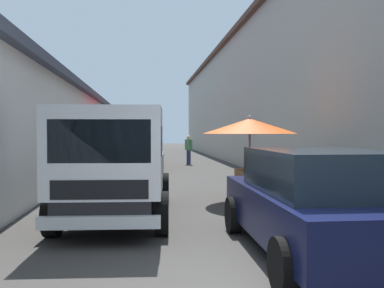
{
  "coord_description": "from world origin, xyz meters",
  "views": [
    {
      "loc": [
        -3.76,
        1.06,
        1.68
      ],
      "look_at": [
        12.83,
        -0.81,
        1.21
      ],
      "focal_mm": 38.96,
      "sensor_mm": 36.0,
      "label": 1
    }
  ],
  "objects_px": {
    "fruit_stall_mid_lane": "(250,139)",
    "vendor_by_crates": "(132,154)",
    "fruit_stall_far_left": "(127,130)",
    "hatchback_car": "(315,202)",
    "delivery_truck": "(113,168)",
    "parked_scooter": "(130,169)",
    "fruit_stall_near_right": "(135,128)",
    "vendor_in_shade": "(189,148)"
  },
  "relations": [
    {
      "from": "fruit_stall_mid_lane",
      "to": "vendor_by_crates",
      "type": "bearing_deg",
      "value": 29.55
    },
    {
      "from": "delivery_truck",
      "to": "parked_scooter",
      "type": "height_order",
      "value": "delivery_truck"
    },
    {
      "from": "fruit_stall_mid_lane",
      "to": "delivery_truck",
      "type": "xyz_separation_m",
      "value": [
        -2.31,
        3.09,
        -0.49
      ]
    },
    {
      "from": "vendor_by_crates",
      "to": "fruit_stall_mid_lane",
      "type": "bearing_deg",
      "value": -150.45
    },
    {
      "from": "fruit_stall_mid_lane",
      "to": "fruit_stall_near_right",
      "type": "distance_m",
      "value": 11.65
    },
    {
      "from": "fruit_stall_mid_lane",
      "to": "vendor_by_crates",
      "type": "relative_size",
      "value": 1.45
    },
    {
      "from": "vendor_by_crates",
      "to": "vendor_in_shade",
      "type": "height_order",
      "value": "vendor_by_crates"
    },
    {
      "from": "delivery_truck",
      "to": "parked_scooter",
      "type": "bearing_deg",
      "value": -0.51
    },
    {
      "from": "fruit_stall_mid_lane",
      "to": "vendor_in_shade",
      "type": "xyz_separation_m",
      "value": [
        11.77,
        0.27,
        -0.67
      ]
    },
    {
      "from": "fruit_stall_far_left",
      "to": "delivery_truck",
      "type": "height_order",
      "value": "fruit_stall_far_left"
    },
    {
      "from": "fruit_stall_mid_lane",
      "to": "fruit_stall_near_right",
      "type": "relative_size",
      "value": 0.81
    },
    {
      "from": "fruit_stall_mid_lane",
      "to": "parked_scooter",
      "type": "relative_size",
      "value": 1.35
    },
    {
      "from": "fruit_stall_near_right",
      "to": "vendor_in_shade",
      "type": "height_order",
      "value": "fruit_stall_near_right"
    },
    {
      "from": "fruit_stall_far_left",
      "to": "parked_scooter",
      "type": "relative_size",
      "value": 1.4
    },
    {
      "from": "fruit_stall_mid_lane",
      "to": "vendor_in_shade",
      "type": "relative_size",
      "value": 1.5
    },
    {
      "from": "vendor_in_shade",
      "to": "delivery_truck",
      "type": "bearing_deg",
      "value": 168.68
    },
    {
      "from": "vendor_by_crates",
      "to": "vendor_in_shade",
      "type": "bearing_deg",
      "value": -22.9
    },
    {
      "from": "fruit_stall_far_left",
      "to": "vendor_in_shade",
      "type": "relative_size",
      "value": 1.57
    },
    {
      "from": "fruit_stall_mid_lane",
      "to": "vendor_by_crates",
      "type": "height_order",
      "value": "fruit_stall_mid_lane"
    },
    {
      "from": "vendor_in_shade",
      "to": "parked_scooter",
      "type": "distance_m",
      "value": 7.84
    },
    {
      "from": "vendor_in_shade",
      "to": "parked_scooter",
      "type": "bearing_deg",
      "value": 159.38
    },
    {
      "from": "fruit_stall_mid_lane",
      "to": "delivery_truck",
      "type": "relative_size",
      "value": 0.45
    },
    {
      "from": "parked_scooter",
      "to": "vendor_by_crates",
      "type": "bearing_deg",
      "value": -1.63
    },
    {
      "from": "vendor_by_crates",
      "to": "vendor_in_shade",
      "type": "relative_size",
      "value": 1.04
    },
    {
      "from": "delivery_truck",
      "to": "parked_scooter",
      "type": "xyz_separation_m",
      "value": [
        6.75,
        -0.06,
        -0.59
      ]
    },
    {
      "from": "delivery_truck",
      "to": "vendor_by_crates",
      "type": "height_order",
      "value": "delivery_truck"
    },
    {
      "from": "fruit_stall_far_left",
      "to": "fruit_stall_mid_lane",
      "type": "distance_m",
      "value": 9.3
    },
    {
      "from": "fruit_stall_far_left",
      "to": "delivery_truck",
      "type": "xyz_separation_m",
      "value": [
        -11.01,
        -0.23,
        -0.75
      ]
    },
    {
      "from": "hatchback_car",
      "to": "delivery_truck",
      "type": "bearing_deg",
      "value": 54.36
    },
    {
      "from": "fruit_stall_far_left",
      "to": "fruit_stall_near_right",
      "type": "xyz_separation_m",
      "value": [
        2.54,
        -0.27,
        0.12
      ]
    },
    {
      "from": "fruit_stall_near_right",
      "to": "parked_scooter",
      "type": "xyz_separation_m",
      "value": [
        -6.8,
        -0.02,
        -1.46
      ]
    },
    {
      "from": "delivery_truck",
      "to": "parked_scooter",
      "type": "relative_size",
      "value": 2.97
    },
    {
      "from": "vendor_by_crates",
      "to": "parked_scooter",
      "type": "distance_m",
      "value": 0.97
    },
    {
      "from": "fruit_stall_mid_lane",
      "to": "delivery_truck",
      "type": "bearing_deg",
      "value": 126.88
    },
    {
      "from": "vendor_in_shade",
      "to": "fruit_stall_near_right",
      "type": "bearing_deg",
      "value": 100.92
    },
    {
      "from": "delivery_truck",
      "to": "fruit_stall_mid_lane",
      "type": "bearing_deg",
      "value": -53.12
    },
    {
      "from": "fruit_stall_mid_lane",
      "to": "hatchback_car",
      "type": "distance_m",
      "value": 4.45
    },
    {
      "from": "fruit_stall_far_left",
      "to": "vendor_in_shade",
      "type": "height_order",
      "value": "fruit_stall_far_left"
    },
    {
      "from": "fruit_stall_near_right",
      "to": "vendor_by_crates",
      "type": "bearing_deg",
      "value": -179.57
    },
    {
      "from": "parked_scooter",
      "to": "fruit_stall_far_left",
      "type": "bearing_deg",
      "value": 3.89
    },
    {
      "from": "fruit_stall_far_left",
      "to": "hatchback_car",
      "type": "xyz_separation_m",
      "value": [
        -13.07,
        -3.1,
        -1.05
      ]
    },
    {
      "from": "delivery_truck",
      "to": "vendor_in_shade",
      "type": "relative_size",
      "value": 3.31
    }
  ]
}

